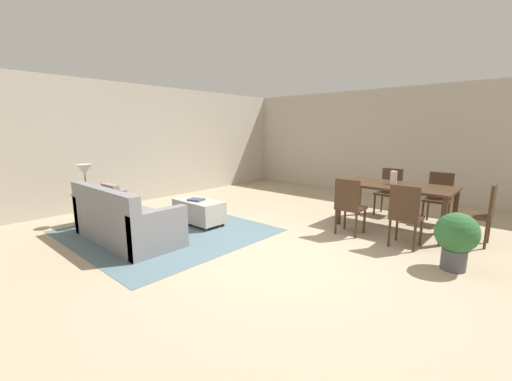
{
  "coord_description": "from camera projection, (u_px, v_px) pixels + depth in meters",
  "views": [
    {
      "loc": [
        2.56,
        -3.35,
        1.68
      ],
      "look_at": [
        -1.32,
        1.01,
        0.57
      ],
      "focal_mm": 22.41,
      "sensor_mm": 36.0,
      "label": 1
    }
  ],
  "objects": [
    {
      "name": "area_rug",
      "position": [
        167.0,
        231.0,
        5.38
      ],
      "size": [
        3.0,
        2.8,
        0.01
      ],
      "primitive_type": "cube",
      "color": "slate",
      "rests_on": "ground_plane"
    },
    {
      "name": "vase_centerpiece",
      "position": [
        394.0,
        178.0,
        5.47
      ],
      "size": [
        0.11,
        0.11,
        0.23
      ],
      "primitive_type": "cylinder",
      "color": "silver",
      "rests_on": "dining_table"
    },
    {
      "name": "ground_plane",
      "position": [
        279.0,
        252.0,
        4.45
      ],
      "size": [
        10.8,
        10.8,
        0.0
      ],
      "primitive_type": "plane",
      "color": "tan"
    },
    {
      "name": "dining_chair_far_right",
      "position": [
        439.0,
        195.0,
        5.77
      ],
      "size": [
        0.41,
        0.41,
        0.92
      ],
      "color": "#422B1C",
      "rests_on": "ground_plane"
    },
    {
      "name": "potted_plant",
      "position": [
        456.0,
        237.0,
        3.83
      ],
      "size": [
        0.49,
        0.49,
        0.71
      ],
      "color": "#4C4C51",
      "rests_on": "ground_plane"
    },
    {
      "name": "wall_back",
      "position": [
        403.0,
        143.0,
        7.86
      ],
      "size": [
        9.0,
        0.12,
        2.7
      ],
      "primitive_type": "cube",
      "color": "#BCB2A0",
      "rests_on": "ground_plane"
    },
    {
      "name": "dining_table",
      "position": [
        396.0,
        190.0,
        5.44
      ],
      "size": [
        1.78,
        0.97,
        0.76
      ],
      "color": "#422B1C",
      "rests_on": "ground_plane"
    },
    {
      "name": "wall_left",
      "position": [
        141.0,
        144.0,
        7.5
      ],
      "size": [
        0.12,
        11.0,
        2.7
      ],
      "primitive_type": "cube",
      "color": "#BCB2A0",
      "rests_on": "ground_plane"
    },
    {
      "name": "dining_chair_near_right",
      "position": [
        405.0,
        213.0,
        4.53
      ],
      "size": [
        0.41,
        0.41,
        0.92
      ],
      "color": "#422B1C",
      "rests_on": "ground_plane"
    },
    {
      "name": "ottoman_table",
      "position": [
        199.0,
        211.0,
        5.74
      ],
      "size": [
        0.95,
        0.48,
        0.44
      ],
      "color": "#B7AD9E",
      "rests_on": "ground_plane"
    },
    {
      "name": "dining_chair_head_east",
      "position": [
        483.0,
        211.0,
        4.65
      ],
      "size": [
        0.4,
        0.4,
        0.92
      ],
      "color": "#422B1C",
      "rests_on": "ground_plane"
    },
    {
      "name": "book_on_ottoman",
      "position": [
        196.0,
        200.0,
        5.69
      ],
      "size": [
        0.3,
        0.26,
        0.03
      ],
      "primitive_type": "cube",
      "rotation": [
        0.0,
        0.0,
        0.27
      ],
      "color": "#3F4C72",
      "rests_on": "ottoman_table"
    },
    {
      "name": "dining_chair_near_left",
      "position": [
        349.0,
        204.0,
        5.1
      ],
      "size": [
        0.41,
        0.41,
        0.92
      ],
      "color": "#422B1C",
      "rests_on": "ground_plane"
    },
    {
      "name": "dining_chair_far_left",
      "position": [
        389.0,
        189.0,
        6.37
      ],
      "size": [
        0.42,
        0.42,
        0.92
      ],
      "color": "#422B1C",
      "rests_on": "ground_plane"
    },
    {
      "name": "table_lamp",
      "position": [
        84.0,
        171.0,
        5.54
      ],
      "size": [
        0.26,
        0.26,
        0.53
      ],
      "color": "brown",
      "rests_on": "side_table"
    },
    {
      "name": "side_table",
      "position": [
        87.0,
        201.0,
        5.64
      ],
      "size": [
        0.4,
        0.4,
        0.57
      ],
      "color": "olive",
      "rests_on": "ground_plane"
    },
    {
      "name": "couch",
      "position": [
        125.0,
        222.0,
        4.89
      ],
      "size": [
        1.92,
        0.86,
        0.86
      ],
      "color": "gray",
      "rests_on": "ground_plane"
    }
  ]
}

